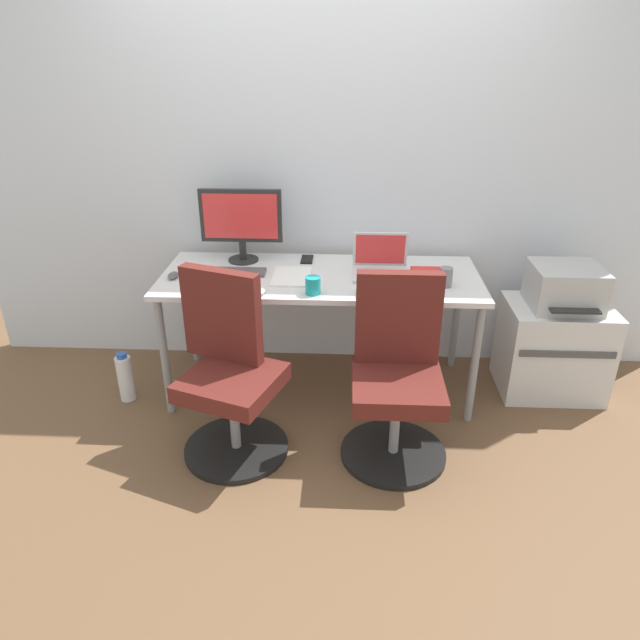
{
  "coord_description": "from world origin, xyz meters",
  "views": [
    {
      "loc": [
        0.15,
        -3.05,
        1.93
      ],
      "look_at": [
        0.0,
        -0.05,
        0.48
      ],
      "focal_mm": 32.47,
      "sensor_mm": 36.0,
      "label": 1
    }
  ],
  "objects_px": {
    "office_chair_left": "(230,375)",
    "side_cabinet": "(553,348)",
    "office_chair_right": "(397,379)",
    "open_laptop": "(380,265)",
    "water_bottle_on_floor": "(125,377)",
    "desktop_monitor": "(241,220)",
    "coffee_mug": "(313,286)",
    "printer": "(565,287)"
  },
  "relations": [
    {
      "from": "printer",
      "to": "water_bottle_on_floor",
      "type": "distance_m",
      "value": 2.59
    },
    {
      "from": "printer",
      "to": "office_chair_left",
      "type": "bearing_deg",
      "value": -160.78
    },
    {
      "from": "side_cabinet",
      "to": "desktop_monitor",
      "type": "relative_size",
      "value": 1.23
    },
    {
      "from": "water_bottle_on_floor",
      "to": "desktop_monitor",
      "type": "relative_size",
      "value": 0.65
    },
    {
      "from": "office_chair_left",
      "to": "desktop_monitor",
      "type": "height_order",
      "value": "desktop_monitor"
    },
    {
      "from": "office_chair_left",
      "to": "side_cabinet",
      "type": "height_order",
      "value": "office_chair_left"
    },
    {
      "from": "office_chair_right",
      "to": "open_laptop",
      "type": "distance_m",
      "value": 0.72
    },
    {
      "from": "water_bottle_on_floor",
      "to": "desktop_monitor",
      "type": "height_order",
      "value": "desktop_monitor"
    },
    {
      "from": "water_bottle_on_floor",
      "to": "open_laptop",
      "type": "relative_size",
      "value": 1.0
    },
    {
      "from": "office_chair_left",
      "to": "coffee_mug",
      "type": "distance_m",
      "value": 0.63
    },
    {
      "from": "office_chair_right",
      "to": "printer",
      "type": "distance_m",
      "value": 1.19
    },
    {
      "from": "coffee_mug",
      "to": "printer",
      "type": "bearing_deg",
      "value": 12.69
    },
    {
      "from": "open_laptop",
      "to": "coffee_mug",
      "type": "distance_m",
      "value": 0.47
    },
    {
      "from": "coffee_mug",
      "to": "desktop_monitor",
      "type": "bearing_deg",
      "value": 132.75
    },
    {
      "from": "office_chair_left",
      "to": "side_cabinet",
      "type": "xyz_separation_m",
      "value": [
        1.82,
        0.63,
        -0.14
      ]
    },
    {
      "from": "printer",
      "to": "office_chair_right",
      "type": "bearing_deg",
      "value": -147.31
    },
    {
      "from": "water_bottle_on_floor",
      "to": "desktop_monitor",
      "type": "distance_m",
      "value": 1.15
    },
    {
      "from": "printer",
      "to": "water_bottle_on_floor",
      "type": "bearing_deg",
      "value": -174.58
    },
    {
      "from": "printer",
      "to": "desktop_monitor",
      "type": "bearing_deg",
      "value": 174.87
    },
    {
      "from": "desktop_monitor",
      "to": "coffee_mug",
      "type": "bearing_deg",
      "value": -47.25
    },
    {
      "from": "office_chair_right",
      "to": "coffee_mug",
      "type": "relative_size",
      "value": 10.22
    },
    {
      "from": "side_cabinet",
      "to": "printer",
      "type": "height_order",
      "value": "printer"
    },
    {
      "from": "office_chair_right",
      "to": "desktop_monitor",
      "type": "relative_size",
      "value": 1.96
    },
    {
      "from": "side_cabinet",
      "to": "desktop_monitor",
      "type": "xyz_separation_m",
      "value": [
        -1.86,
        0.17,
        0.71
      ]
    },
    {
      "from": "open_laptop",
      "to": "coffee_mug",
      "type": "relative_size",
      "value": 3.37
    },
    {
      "from": "office_chair_right",
      "to": "side_cabinet",
      "type": "bearing_deg",
      "value": 32.73
    },
    {
      "from": "office_chair_left",
      "to": "office_chair_right",
      "type": "bearing_deg",
      "value": 0.26
    },
    {
      "from": "printer",
      "to": "water_bottle_on_floor",
      "type": "height_order",
      "value": "printer"
    },
    {
      "from": "open_laptop",
      "to": "coffee_mug",
      "type": "height_order",
      "value": "open_laptop"
    },
    {
      "from": "water_bottle_on_floor",
      "to": "coffee_mug",
      "type": "distance_m",
      "value": 1.29
    },
    {
      "from": "office_chair_left",
      "to": "water_bottle_on_floor",
      "type": "bearing_deg",
      "value": 151.15
    },
    {
      "from": "printer",
      "to": "desktop_monitor",
      "type": "relative_size",
      "value": 0.83
    },
    {
      "from": "office_chair_right",
      "to": "water_bottle_on_floor",
      "type": "bearing_deg",
      "value": 165.89
    },
    {
      "from": "open_laptop",
      "to": "water_bottle_on_floor",
      "type": "bearing_deg",
      "value": -171.3
    },
    {
      "from": "office_chair_right",
      "to": "water_bottle_on_floor",
      "type": "height_order",
      "value": "office_chair_right"
    },
    {
      "from": "office_chair_left",
      "to": "printer",
      "type": "bearing_deg",
      "value": 19.22
    },
    {
      "from": "side_cabinet",
      "to": "printer",
      "type": "distance_m",
      "value": 0.4
    },
    {
      "from": "printer",
      "to": "coffee_mug",
      "type": "height_order",
      "value": "coffee_mug"
    },
    {
      "from": "water_bottle_on_floor",
      "to": "open_laptop",
      "type": "bearing_deg",
      "value": 8.7
    },
    {
      "from": "office_chair_right",
      "to": "open_laptop",
      "type": "height_order",
      "value": "open_laptop"
    },
    {
      "from": "side_cabinet",
      "to": "desktop_monitor",
      "type": "bearing_deg",
      "value": 174.9
    },
    {
      "from": "office_chair_right",
      "to": "printer",
      "type": "height_order",
      "value": "office_chair_right"
    }
  ]
}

